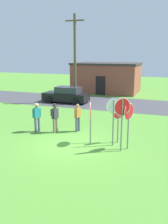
# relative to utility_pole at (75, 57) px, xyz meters

# --- Properties ---
(ground_plane) EXTENTS (80.00, 80.00, 0.00)m
(ground_plane) POSITION_rel_utility_pole_xyz_m (4.26, -10.89, -4.22)
(ground_plane) COLOR #518E33
(street_asphalt) EXTENTS (60.00, 6.40, 0.01)m
(street_asphalt) POSITION_rel_utility_pole_xyz_m (4.26, 0.41, -4.21)
(street_asphalt) COLOR #424247
(street_asphalt) RESTS_ON ground
(building_background) EXTENTS (7.67, 5.29, 3.49)m
(building_background) POSITION_rel_utility_pole_xyz_m (1.10, 7.32, -2.47)
(building_background) COLOR brown
(building_background) RESTS_ON ground
(utility_pole) EXTENTS (1.80, 0.24, 8.07)m
(utility_pole) POSITION_rel_utility_pole_xyz_m (0.00, 0.00, 0.00)
(utility_pole) COLOR brown
(utility_pole) RESTS_ON ground
(parked_car_on_street) EXTENTS (4.30, 2.03, 1.51)m
(parked_car_on_street) POSITION_rel_utility_pole_xyz_m (-0.72, -0.47, -3.53)
(parked_car_on_street) COLOR black
(parked_car_on_street) RESTS_ON ground
(stop_sign_low_front) EXTENTS (0.63, 0.46, 2.44)m
(stop_sign_low_front) POSITION_rel_utility_pole_xyz_m (6.24, -10.20, -2.54)
(stop_sign_low_front) COLOR slate
(stop_sign_low_front) RESTS_ON ground
(stop_sign_far_back) EXTENTS (0.49, 0.65, 2.09)m
(stop_sign_far_back) POSITION_rel_utility_pole_xyz_m (6.38, -9.70, -2.78)
(stop_sign_far_back) COLOR slate
(stop_sign_far_back) RESTS_ON ground
(stop_sign_rear_right) EXTENTS (0.29, 0.80, 2.31)m
(stop_sign_rear_right) POSITION_rel_utility_pole_xyz_m (7.04, -10.41, -2.62)
(stop_sign_rear_right) COLOR slate
(stop_sign_rear_right) RESTS_ON ground
(stop_sign_center_cluster) EXTENTS (0.24, 0.81, 2.17)m
(stop_sign_center_cluster) POSITION_rel_utility_pole_xyz_m (5.06, -10.25, -2.72)
(stop_sign_center_cluster) COLOR slate
(stop_sign_center_cluster) RESTS_ON ground
(stop_sign_nearest) EXTENTS (0.64, 0.61, 2.61)m
(stop_sign_nearest) POSITION_rel_utility_pole_xyz_m (6.80, -10.80, -2.40)
(stop_sign_nearest) COLOR slate
(stop_sign_nearest) RESTS_ON ground
(person_in_teal) EXTENTS (0.32, 0.54, 1.69)m
(person_in_teal) POSITION_rel_utility_pole_xyz_m (3.70, -8.65, -3.27)
(person_in_teal) COLOR #4C5670
(person_in_teal) RESTS_ON ground
(person_in_blue) EXTENTS (0.43, 0.55, 1.74)m
(person_in_blue) POSITION_rel_utility_pole_xyz_m (2.50, -9.28, -3.21)
(person_in_blue) COLOR #7A6B56
(person_in_blue) RESTS_ON ground
(person_with_sunhat) EXTENTS (0.46, 0.50, 1.74)m
(person_with_sunhat) POSITION_rel_utility_pole_xyz_m (1.43, -9.52, -3.21)
(person_with_sunhat) COLOR #4C5670
(person_with_sunhat) RESTS_ON ground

